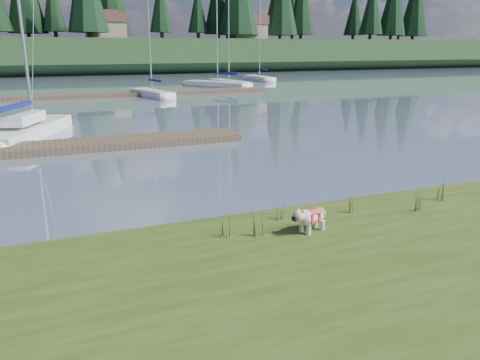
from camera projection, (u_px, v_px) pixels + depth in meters
name	position (u px, v px, depth m)	size (l,w,h in m)	color
ground	(97.00, 97.00, 38.90)	(200.00, 200.00, 0.00)	gray
bank	(352.00, 324.00, 6.79)	(60.00, 9.00, 0.35)	#3A4D19
ridge	(68.00, 56.00, 76.51)	(200.00, 20.00, 5.00)	#1B3419
bulldog	(311.00, 216.00, 9.67)	(0.92, 0.52, 0.54)	silver
sailboat_main	(33.00, 126.00, 22.11)	(4.43, 7.91, 11.48)	white
dock_near	(47.00, 148.00, 18.71)	(16.00, 2.00, 0.30)	#4C3D2C
dock_far	(121.00, 94.00, 39.58)	(26.00, 2.20, 0.30)	#4C3D2C
sailboat_bg_2	(149.00, 92.00, 39.28)	(2.82, 6.76, 10.13)	white
sailboat_bg_3	(212.00, 84.00, 48.61)	(5.85, 8.44, 12.77)	white
sailboat_bg_4	(226.00, 82.00, 50.71)	(2.38, 7.67, 11.18)	white
sailboat_bg_5	(257.00, 78.00, 57.87)	(1.49, 7.27, 10.46)	white
weed_0	(257.00, 223.00, 9.49)	(0.17, 0.14, 0.60)	#475B23
weed_1	(280.00, 211.00, 10.41)	(0.17, 0.14, 0.44)	#475B23
weed_2	(418.00, 200.00, 10.88)	(0.17, 0.14, 0.66)	#475B23
weed_3	(225.00, 227.00, 9.43)	(0.17, 0.14, 0.46)	#475B23
weed_4	(350.00, 203.00, 10.81)	(0.17, 0.14, 0.51)	#475B23
weed_5	(442.00, 189.00, 11.65)	(0.17, 0.14, 0.69)	#475B23
mud_lip	(239.00, 227.00, 10.74)	(60.00, 0.50, 0.14)	#33281C
conifer_5	(161.00, 4.00, 76.97)	(3.96, 3.96, 10.35)	#382619
conifer_7	(302.00, 1.00, 87.27)	(5.28, 5.28, 13.20)	#382619
conifer_8	(372.00, 6.00, 88.60)	(4.62, 4.62, 11.77)	#382619
conifer_9	(416.00, 2.00, 95.61)	(5.94, 5.94, 14.62)	#382619
house_1	(105.00, 26.00, 75.57)	(6.30, 5.30, 4.65)	gray
house_2	(247.00, 27.00, 82.48)	(6.30, 5.30, 4.65)	gray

